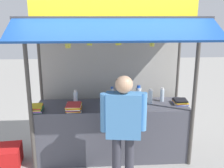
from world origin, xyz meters
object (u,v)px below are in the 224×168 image
(water_bottle_rear_center, at_px, (162,95))
(banana_bunch_leftmost, at_px, (68,43))
(vendor_person, at_px, (123,123))
(water_bottle_right, at_px, (76,98))
(magazine_stack_mid_left, at_px, (180,102))
(water_bottle_mid_right, at_px, (138,95))
(banana_bunch_rightmost, at_px, (90,40))
(banana_bunch_inner_right, at_px, (118,40))
(banana_bunch_inner_left, at_px, (152,42))
(water_bottle_far_right, at_px, (150,97))
(water_bottle_left, at_px, (112,94))
(magazine_stack_far_left, at_px, (74,107))
(magazine_stack_front_left, at_px, (37,109))
(magazine_stack_center, at_px, (116,110))
(plastic_crate, at_px, (6,156))

(water_bottle_rear_center, height_order, banana_bunch_leftmost, banana_bunch_leftmost)
(vendor_person, bearing_deg, water_bottle_right, -44.82)
(magazine_stack_mid_left, bearing_deg, water_bottle_mid_right, 177.15)
(banana_bunch_rightmost, bearing_deg, banana_bunch_inner_right, -0.02)
(water_bottle_right, distance_m, banana_bunch_inner_left, 1.52)
(water_bottle_far_right, bearing_deg, water_bottle_left, 158.83)
(banana_bunch_rightmost, xyz_separation_m, banana_bunch_inner_right, (0.38, -0.00, 0.01))
(water_bottle_right, xyz_separation_m, magazine_stack_mid_left, (1.69, -0.04, -0.08))
(water_bottle_left, distance_m, banana_bunch_inner_left, 1.28)
(magazine_stack_far_left, relative_size, banana_bunch_rightmost, 1.22)
(water_bottle_mid_right, xyz_separation_m, magazine_stack_front_left, (-1.58, -0.23, -0.10))
(magazine_stack_front_left, bearing_deg, water_bottle_rear_center, 9.71)
(magazine_stack_far_left, bearing_deg, water_bottle_right, 85.95)
(banana_bunch_rightmost, bearing_deg, water_bottle_mid_right, 31.81)
(water_bottle_mid_right, relative_size, water_bottle_left, 1.35)
(water_bottle_rear_center, relative_size, magazine_stack_mid_left, 0.92)
(water_bottle_rear_center, height_order, magazine_stack_center, water_bottle_rear_center)
(magazine_stack_front_left, xyz_separation_m, magazine_stack_far_left, (0.55, 0.03, 0.00))
(magazine_stack_mid_left, relative_size, banana_bunch_leftmost, 0.88)
(water_bottle_mid_right, height_order, banana_bunch_rightmost, banana_bunch_rightmost)
(banana_bunch_rightmost, height_order, vendor_person, banana_bunch_rightmost)
(magazine_stack_front_left, xyz_separation_m, plastic_crate, (-0.53, -0.00, -0.79))
(water_bottle_far_right, xyz_separation_m, magazine_stack_far_left, (-1.22, -0.20, -0.07))
(water_bottle_far_right, relative_size, water_bottle_left, 1.08)
(banana_bunch_inner_left, distance_m, banana_bunch_leftmost, 1.13)
(plastic_crate, bearing_deg, banana_bunch_inner_left, -6.24)
(water_bottle_far_right, height_order, banana_bunch_inner_right, banana_bunch_inner_right)
(magazine_stack_far_left, relative_size, magazine_stack_center, 1.06)
(magazine_stack_center, bearing_deg, magazine_stack_front_left, 176.56)
(plastic_crate, bearing_deg, water_bottle_left, 15.38)
(magazine_stack_center, bearing_deg, vendor_person, -84.79)
(water_bottle_left, height_order, magazine_stack_front_left, water_bottle_left)
(water_bottle_left, height_order, water_bottle_rear_center, water_bottle_rear_center)
(banana_bunch_rightmost, bearing_deg, banana_bunch_leftmost, 179.99)
(water_bottle_mid_right, relative_size, vendor_person, 0.20)
(banana_bunch_leftmost, bearing_deg, water_bottle_mid_right, 24.19)
(banana_bunch_inner_left, height_order, banana_bunch_leftmost, same)
(water_bottle_left, relative_size, banana_bunch_inner_right, 0.92)
(magazine_stack_center, bearing_deg, banana_bunch_leftmost, -165.64)
(water_bottle_mid_right, height_order, banana_bunch_leftmost, banana_bunch_leftmost)
(banana_bunch_inner_left, bearing_deg, magazine_stack_mid_left, 35.98)
(banana_bunch_leftmost, bearing_deg, plastic_crate, 167.37)
(water_bottle_far_right, relative_size, magazine_stack_mid_left, 0.99)
(banana_bunch_rightmost, xyz_separation_m, banana_bunch_inner_left, (0.84, -0.00, -0.03))
(vendor_person, xyz_separation_m, plastic_crate, (-1.77, 0.64, -0.80))
(water_bottle_far_right, distance_m, banana_bunch_rightmost, 1.43)
(magazine_stack_center, xyz_separation_m, banana_bunch_inner_left, (0.47, -0.17, 1.03))
(magazine_stack_far_left, relative_size, magazine_stack_mid_left, 1.22)
(banana_bunch_inner_right, relative_size, banana_bunch_leftmost, 0.88)
(banana_bunch_inner_left, relative_size, plastic_crate, 0.61)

